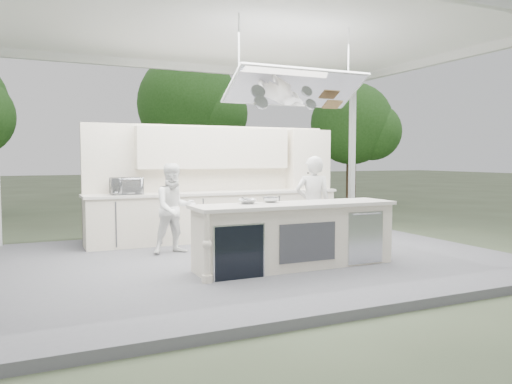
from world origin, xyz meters
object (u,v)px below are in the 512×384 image
back_counter (217,215)px  head_chef (313,205)px  sous_chef (174,208)px  demo_island (295,235)px

back_counter → head_chef: bearing=-62.3°
back_counter → sous_chef: 1.57m
demo_island → sous_chef: sous_chef is taller
sous_chef → head_chef: bearing=-27.9°
head_chef → demo_island: bearing=70.9°
back_counter → head_chef: 2.22m
head_chef → back_counter: bearing=-37.5°
demo_island → back_counter: size_ratio=0.61×
back_counter → head_chef: head_chef is taller
demo_island → head_chef: bearing=46.1°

